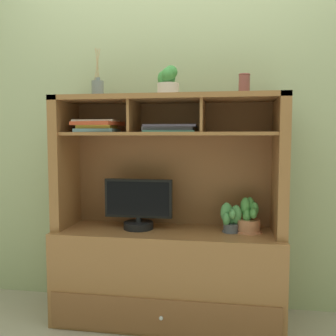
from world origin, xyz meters
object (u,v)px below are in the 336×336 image
object	(u,v)px
potted_fern	(231,219)
media_console	(168,252)
diffuser_bottle	(98,89)
potted_succulent	(168,82)
tv_monitor	(138,207)
magazine_stack_centre	(170,128)
ceramic_vase	(244,84)
potted_orchid	(249,218)
magazine_stack_left	(97,126)

from	to	relation	value
potted_fern	media_console	bearing A→B (deg)	178.83
diffuser_bottle	potted_succulent	xyz separation A→B (m)	(0.45, -0.01, 0.03)
potted_succulent	tv_monitor	bearing A→B (deg)	-174.37
potted_succulent	media_console	bearing A→B (deg)	-74.86
magazine_stack_centre	ceramic_vase	size ratio (longest dim) A/B	2.69
potted_orchid	ceramic_vase	size ratio (longest dim) A/B	1.73
media_console	diffuser_bottle	xyz separation A→B (m)	(-0.45, 0.02, 1.02)
media_console	magazine_stack_centre	bearing A→B (deg)	-65.94
diffuser_bottle	potted_orchid	bearing A→B (deg)	-0.49
media_console	potted_succulent	world-z (taller)	potted_succulent
magazine_stack_left	potted_orchid	bearing A→B (deg)	4.42
magazine_stack_centre	potted_orchid	bearing A→B (deg)	5.07
magazine_stack_centre	potted_succulent	xyz separation A→B (m)	(-0.02, 0.04, 0.28)
potted_succulent	ceramic_vase	bearing A→B (deg)	-0.02
potted_orchid	magazine_stack_left	size ratio (longest dim) A/B	0.73
potted_orchid	potted_succulent	size ratio (longest dim) A/B	1.16
potted_orchid	magazine_stack_left	distance (m)	1.08
magazine_stack_left	ceramic_vase	distance (m)	0.91
tv_monitor	potted_fern	xyz separation A→B (m)	(0.57, 0.01, -0.06)
diffuser_bottle	potted_fern	bearing A→B (deg)	-1.78
media_console	magazine_stack_left	distance (m)	0.90
tv_monitor	potted_orchid	world-z (taller)	tv_monitor
potted_orchid	magazine_stack_centre	world-z (taller)	magazine_stack_centre
magazine_stack_centre	potted_succulent	bearing A→B (deg)	113.29
media_console	potted_succulent	distance (m)	1.05
tv_monitor	potted_orchid	xyz separation A→B (m)	(0.68, 0.03, -0.05)
magazine_stack_left	diffuser_bottle	distance (m)	0.25
potted_orchid	diffuser_bottle	xyz separation A→B (m)	(-0.94, 0.01, 0.79)
potted_fern	magazine_stack_centre	size ratio (longest dim) A/B	0.54
magazine_stack_centre	magazine_stack_left	bearing A→B (deg)	-176.29
tv_monitor	potted_orchid	bearing A→B (deg)	2.12
potted_fern	magazine_stack_left	size ratio (longest dim) A/B	0.62
ceramic_vase	potted_fern	bearing A→B (deg)	-170.78
media_console	potted_fern	distance (m)	0.45
potted_orchid	ceramic_vase	world-z (taller)	ceramic_vase
tv_monitor	ceramic_vase	size ratio (longest dim) A/B	3.49
media_console	magazine_stack_centre	world-z (taller)	media_console
potted_fern	ceramic_vase	distance (m)	0.80
potted_orchid	magazine_stack_centre	size ratio (longest dim) A/B	0.64
media_console	potted_fern	world-z (taller)	media_console
ceramic_vase	media_console	bearing A→B (deg)	-179.61
potted_fern	magazine_stack_centre	bearing A→B (deg)	-176.21
media_console	potted_orchid	distance (m)	0.54
potted_orchid	potted_fern	bearing A→B (deg)	-170.60
tv_monitor	magazine_stack_centre	xyz separation A→B (m)	(0.20, -0.02, 0.49)
potted_orchid	ceramic_vase	xyz separation A→B (m)	(-0.04, -0.01, 0.80)
potted_orchid	potted_fern	xyz separation A→B (m)	(-0.11, -0.02, -0.00)
magazine_stack_centre	diffuser_bottle	bearing A→B (deg)	173.82
ceramic_vase	magazine_stack_centre	bearing A→B (deg)	-175.36
tv_monitor	diffuser_bottle	distance (m)	0.78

